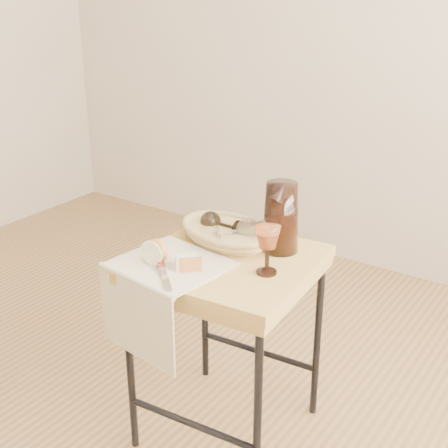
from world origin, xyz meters
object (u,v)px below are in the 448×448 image
Objects in this scene: pitcher at (281,217)px; goblet_lying_b at (235,232)px; apple_half at (156,251)px; side_table at (227,348)px; tea_towel at (171,264)px; table_knife at (164,272)px; bread_basket at (226,234)px; wine_goblet at (267,249)px; goblet_lying_a at (222,225)px.

goblet_lying_b is at bearing -135.18° from pitcher.
side_table is at bearing 42.20° from apple_half.
tea_towel is 0.08m from table_knife.
goblet_lying_b is at bearing 110.42° from side_table.
bread_basket is 0.26m from wine_goblet.
side_table is 0.43m from apple_half.
pitcher is 3.10× the size of apple_half.
bread_basket is 2.66× the size of goblet_lying_a.
goblet_lying_a is 0.21m from pitcher.
table_knife is at bearing -152.48° from goblet_lying_b.
apple_half is at bearing -134.62° from side_table.
goblet_lying_b reaches higher than side_table.
goblet_lying_a is at bearing 103.80° from goblet_lying_b.
goblet_lying_a is at bearing 76.51° from apple_half.
goblet_lying_b is 0.30m from table_knife.
goblet_lying_b is 0.16m from pitcher.
bread_basket is at bearing 70.38° from apple_half.
goblet_lying_b is at bearing 77.06° from tea_towel.
wine_goblet is at bearing -82.48° from goblet_lying_b.
table_knife is (-0.01, -0.31, -0.01)m from bread_basket.
side_table is 0.47m from pitcher.
wine_goblet is 0.30m from table_knife.
tea_towel is 3.71× the size of apple_half.
table_knife is at bearing -141.18° from wine_goblet.
wine_goblet reaches higher than side_table.
goblet_lying_b is (-0.03, 0.09, 0.37)m from side_table.
bread_basket is (-0.08, 0.10, 0.35)m from side_table.
bread_basket is 0.31m from table_knife.
pitcher is 1.26× the size of table_knife.
wine_goblet is at bearing 81.30° from table_knife.
bread_basket is 1.17× the size of pitcher.
pitcher is at bearing 55.20° from side_table.
wine_goblet is (0.15, -0.02, 0.40)m from side_table.
goblet_lying_b is at bearing 150.10° from wine_goblet.
bread_basket is 0.20m from pitcher.
goblet_lying_a is at bearing -151.45° from pitcher.
goblet_lying_b is 0.60× the size of table_knife.
goblet_lying_b reaches higher than bread_basket.
table_knife is at bearing -80.39° from bread_basket.
goblet_lying_b is at bearing 60.13° from apple_half.
side_table is at bearing -103.83° from pitcher.
apple_half is at bearing -169.26° from goblet_lying_b.
apple_half is at bearing -155.76° from wine_goblet.
wine_goblet is (0.23, -0.12, 0.05)m from bread_basket.
side_table is 2.12× the size of bread_basket.
goblet_lying_a reaches higher than tea_towel.
tea_towel is 2.49× the size of goblet_lying_b.
table_knife is at bearing -59.37° from tea_towel.
wine_goblet is 0.74× the size of table_knife.
wine_goblet reaches higher than bread_basket.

